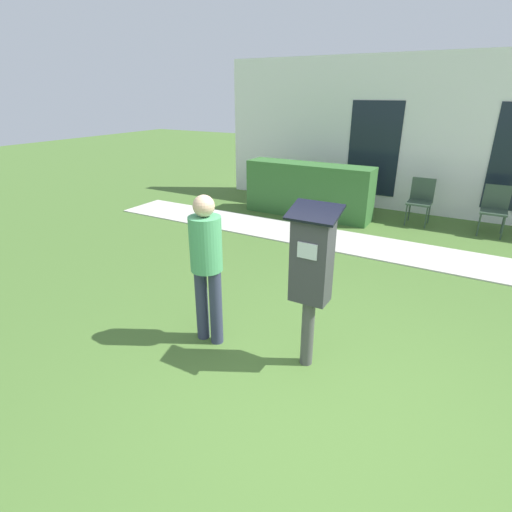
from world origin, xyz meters
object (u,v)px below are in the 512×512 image
at_px(outdoor_chair_left, 355,191).
at_px(outdoor_chair_middle, 421,198).
at_px(outdoor_chair_right, 495,206).
at_px(person_standing, 206,260).
at_px(parking_meter, 311,268).

xyz_separation_m(outdoor_chair_left, outdoor_chair_middle, (1.28, 0.14, 0.00)).
distance_m(outdoor_chair_left, outdoor_chair_middle, 1.29).
bearing_deg(outdoor_chair_left, outdoor_chair_right, -8.93).
xyz_separation_m(outdoor_chair_middle, outdoor_chair_right, (1.28, 0.00, 0.00)).
bearing_deg(person_standing, outdoor_chair_right, 50.84).
bearing_deg(outdoor_chair_left, outdoor_chair_middle, -5.94).
bearing_deg(parking_meter, outdoor_chair_right, 74.71).
xyz_separation_m(parking_meter, outdoor_chair_middle, (0.16, 5.28, -0.49)).
bearing_deg(outdoor_chair_right, outdoor_chair_left, 164.73).
relative_size(parking_meter, outdoor_chair_right, 1.77).
bearing_deg(parking_meter, person_standing, -172.47).
distance_m(person_standing, outdoor_chair_left, 5.30).
bearing_deg(outdoor_chair_right, person_standing, -133.11).
xyz_separation_m(outdoor_chair_left, outdoor_chair_right, (2.56, 0.14, 0.00)).
bearing_deg(person_standing, parking_meter, -6.91).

